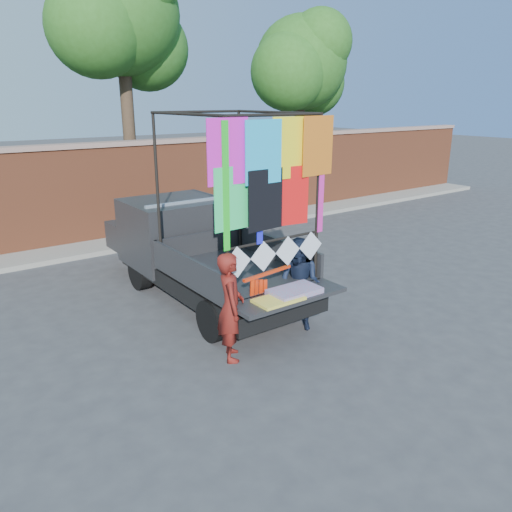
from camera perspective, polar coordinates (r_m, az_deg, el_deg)
ground at (r=8.46m, az=2.43°, el=-8.20°), size 90.00×90.00×0.00m
brick_wall at (r=14.00m, az=-15.77°, el=7.21°), size 30.00×0.45×2.61m
curb at (r=13.63m, az=-14.28°, el=1.60°), size 30.00×1.20×0.12m
tree_mid at (r=15.35m, az=-14.98°, el=24.56°), size 4.20×3.30×7.73m
tree_right at (r=18.71m, az=5.38°, el=20.75°), size 4.20×3.30×6.62m
pickup_truck at (r=9.91m, az=-7.62°, el=0.98°), size 2.20×5.53×3.48m
woman at (r=7.22m, az=-2.91°, el=-5.82°), size 0.61×0.70×1.63m
man at (r=8.21m, az=5.01°, el=-3.24°), size 0.78×0.89×1.54m
streamer_bundle at (r=7.57m, az=0.72°, el=-3.57°), size 0.98×0.19×0.68m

